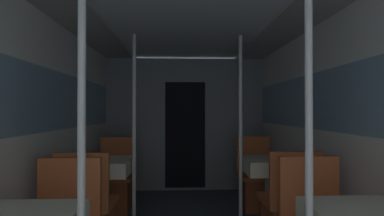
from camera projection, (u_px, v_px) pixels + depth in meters
The scene contains 12 objects.
wall_left at pixel (42, 131), 2.59m from camera, with size 0.05×6.45×2.11m.
wall_right at pixel (332, 130), 2.69m from camera, with size 0.05×6.45×2.11m.
ceiling_panel at pixel (190, 11), 2.65m from camera, with size 2.56×6.45×0.07m.
bulkhead_far at pixel (185, 124), 4.82m from camera, with size 2.51×0.09×2.11m.
support_pole_left_0 at pixel (81, 153), 1.52m from camera, with size 0.04×0.04×2.11m.
dining_table_left_1 at pixel (104, 171), 3.25m from camera, with size 0.57×0.57×0.74m.
chair_left_far_1 at pixel (115, 188), 3.81m from camera, with size 0.46×0.46×0.91m.
support_pole_left_1 at pixel (134, 130), 3.27m from camera, with size 0.04×0.04×2.11m.
support_pole_right_0 at pixel (309, 152), 1.56m from camera, with size 0.04×0.04×2.11m.
dining_table_right_1 at pixel (270, 170), 3.33m from camera, with size 0.57×0.57×0.74m.
chair_right_far_1 at pixel (257, 187), 3.88m from camera, with size 0.46×0.46×0.91m.
support_pole_right_1 at pixel (241, 130), 3.32m from camera, with size 0.04×0.04×2.11m.
Camera 1 is at (-0.09, -0.82, 1.27)m, focal length 28.00 mm.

